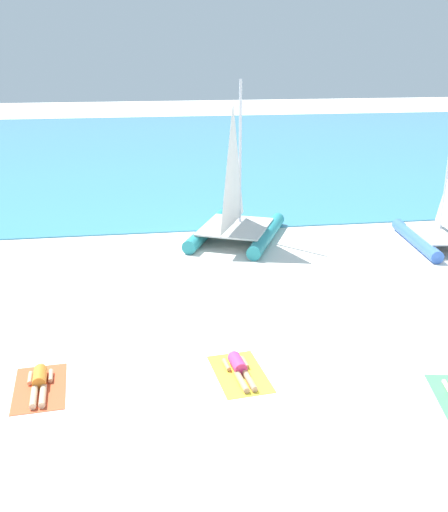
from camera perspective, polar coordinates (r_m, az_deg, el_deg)
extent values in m
plane|color=white|center=(22.25, -1.87, 1.20)|extent=(120.00, 120.00, 0.00)
cube|color=teal|center=(43.18, -5.41, 10.25)|extent=(120.00, 40.00, 0.05)
cylinder|color=blue|center=(23.09, 18.00, 1.52)|extent=(0.80, 4.04, 0.46)
cube|color=silver|center=(23.26, 20.64, 2.00)|extent=(2.31, 2.74, 0.06)
cylinder|color=silver|center=(23.22, 20.78, 7.99)|extent=(0.10, 0.10, 4.78)
cylinder|color=teal|center=(23.03, -1.62, 2.53)|extent=(2.34, 4.32, 0.52)
cylinder|color=teal|center=(22.47, 4.15, 2.04)|extent=(2.34, 4.32, 0.52)
cube|color=silver|center=(22.44, 1.09, 2.84)|extent=(3.35, 3.61, 0.06)
cylinder|color=silver|center=(22.43, 1.56, 9.81)|extent=(0.11, 0.11, 5.38)
pyramid|color=white|center=(21.45, 0.85, 8.91)|extent=(1.04, 2.18, 4.52)
cube|color=#EA5933|center=(13.80, -17.32, -12.04)|extent=(1.24, 1.98, 0.01)
cylinder|color=orange|center=(13.89, -17.34, -11.06)|extent=(0.35, 0.64, 0.30)
sphere|color=#D8AD84|center=(14.24, -17.24, -10.24)|extent=(0.22, 0.22, 0.22)
cylinder|color=#D8AD84|center=(13.38, -17.86, -12.78)|extent=(0.20, 0.79, 0.14)
cylinder|color=#D8AD84|center=(13.36, -17.07, -12.74)|extent=(0.20, 0.79, 0.14)
cylinder|color=#D8AD84|center=(14.09, -18.17, -11.11)|extent=(0.13, 0.46, 0.10)
cylinder|color=#D8AD84|center=(14.05, -16.36, -11.01)|extent=(0.13, 0.46, 0.10)
cube|color=yellow|center=(13.71, 1.54, -11.27)|extent=(1.30, 2.01, 0.01)
cylinder|color=#D83372|center=(13.79, 1.31, -10.30)|extent=(0.36, 0.65, 0.30)
sphere|color=tan|center=(14.13, 0.84, -9.50)|extent=(0.22, 0.22, 0.22)
cylinder|color=tan|center=(13.28, 1.72, -12.01)|extent=(0.22, 0.79, 0.14)
cylinder|color=tan|center=(13.32, 2.48, -11.90)|extent=(0.22, 0.79, 0.14)
cylinder|color=tan|center=(13.91, 0.24, -10.43)|extent=(0.15, 0.46, 0.10)
cylinder|color=tan|center=(14.02, 2.00, -10.20)|extent=(0.15, 0.46, 0.10)
cylinder|color=beige|center=(13.98, 20.71, -11.70)|extent=(0.19, 0.46, 0.10)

